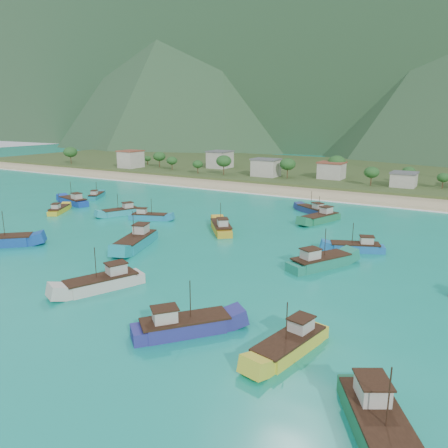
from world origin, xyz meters
The scene contains 23 objects.
ground centered at (0.00, 0.00, 0.00)m, with size 600.00×600.00×0.00m, color #0D9082.
beach centered at (0.00, 79.00, 0.00)m, with size 400.00×18.00×1.20m, color beige.
land centered at (0.00, 140.00, 0.00)m, with size 400.00×110.00×2.40m, color #385123.
surf_line centered at (0.00, 69.50, 0.00)m, with size 400.00×2.50×0.08m, color white.
mountains centered at (-18.31, 403.81, 106.83)m, with size 1520.00×440.00×260.00m.
village centered at (3.71, 104.03, 4.86)m, with size 218.50×29.95×7.47m.
vegetation centered at (-10.13, 102.39, 5.28)m, with size 280.85×25.74×8.98m.
boat_0 centered at (28.86, -17.58, 0.78)m, with size 5.36×11.34×6.45m.
boat_1 centered at (22.75, 10.34, 0.90)m, with size 8.85×12.24×7.09m.
boat_2 centered at (12.13, 42.33, 0.84)m, with size 6.90×11.97×6.79m.
boat_4 centered at (25.63, 22.71, 0.69)m, with size 10.42×6.52×5.93m.
boat_6 centered at (40.01, -26.45, 0.97)m, with size 9.61×12.80×7.47m.
boat_8 centered at (16.50, -20.13, 0.86)m, with size 10.12×11.12×6.88m.
boat_9 centered at (-56.45, 26.57, 0.87)m, with size 12.23×6.09×6.94m.
boat_11 centered at (-12.00, 3.75, 1.02)m, with size 7.70×13.68×7.75m.
boat_12 centered at (7.27, 50.47, 0.72)m, with size 10.44×8.11×6.14m.
boat_16 centered at (-58.42, 37.21, 0.59)m, with size 6.78×9.29×5.39m.
boat_17 centered at (-34.79, 23.42, 0.71)m, with size 6.90×10.57×6.04m.
boat_18 centered at (-3.75, 22.10, 0.83)m, with size 9.83×10.98×6.75m.
boat_20 centered at (-50.95, 17.03, 0.61)m, with size 7.06×9.48×5.52m.
boat_21 centered at (-1.74, -15.04, 0.87)m, with size 7.85×12.18×6.95m.
boat_26 centered at (-25.16, 22.98, 0.62)m, with size 9.84×6.10×5.60m.
boat_28 centered at (-35.40, -9.53, 0.96)m, with size 11.74×11.24×7.42m.
Camera 1 is at (44.44, -57.82, 24.76)m, focal length 35.00 mm.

